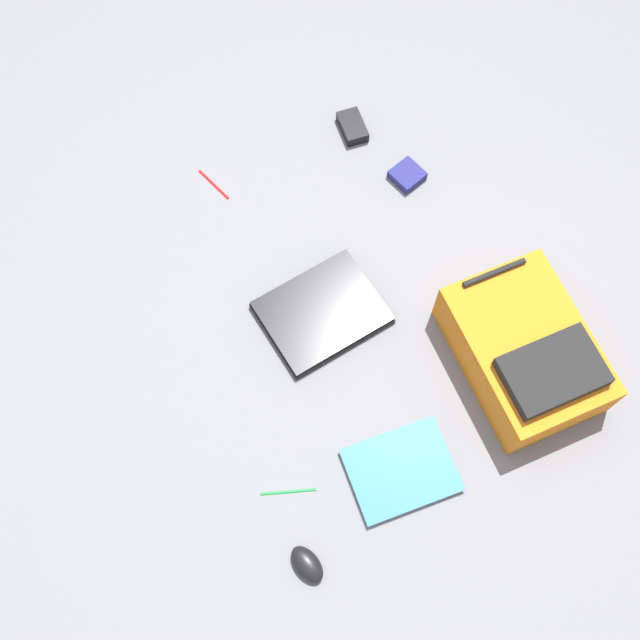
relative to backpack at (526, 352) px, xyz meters
name	(u,v)px	position (x,y,z in m)	size (l,w,h in m)	color
ground_plane	(331,328)	(-0.40, 0.35, -0.09)	(4.02, 4.02, 0.00)	slate
backpack	(526,352)	(0.00, 0.00, 0.00)	(0.36, 0.48, 0.20)	orange
laptop	(321,313)	(-0.40, 0.39, -0.07)	(0.34, 0.27, 0.03)	black
book_red	(401,470)	(-0.44, -0.09, -0.08)	(0.30, 0.25, 0.02)	silver
computer_mouse	(307,564)	(-0.77, -0.18, -0.07)	(0.06, 0.10, 0.04)	black
power_brick	(352,127)	(0.00, 0.89, -0.07)	(0.07, 0.11, 0.04)	black
pen_black	(289,492)	(-0.72, 0.01, -0.08)	(0.01, 0.01, 0.14)	#198C33
pen_blue	(214,184)	(-0.47, 0.93, -0.08)	(0.01, 0.01, 0.14)	red
earbud_pouch	(407,175)	(0.05, 0.66, -0.07)	(0.09, 0.09, 0.03)	navy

